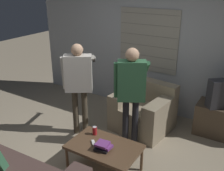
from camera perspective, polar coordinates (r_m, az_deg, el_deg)
ground_plane at (r=4.10m, az=-4.83°, el=-15.62°), size 16.00×16.00×0.00m
wall_back at (r=5.16m, az=8.10°, el=8.19°), size 5.20×0.08×2.55m
armchair_beige at (r=4.72m, az=6.96°, el=-5.47°), size 1.04×0.96×0.82m
coffee_table at (r=3.67m, az=-1.70°, el=-13.44°), size 0.97×0.62×0.41m
tv_stand at (r=4.85m, az=22.97°, el=-7.16°), size 0.88×0.46×0.55m
person_left_standing at (r=4.29m, az=-7.28°, el=1.47°), size 0.53×0.83×1.59m
person_right_standing at (r=3.91m, az=4.23°, el=-0.31°), size 0.53×0.77×1.62m
book_stack at (r=3.55m, az=-1.99°, el=-13.04°), size 0.23×0.20×0.10m
soda_can at (r=3.85m, az=-3.79°, el=-9.78°), size 0.07×0.07×0.13m
spare_remote at (r=3.68m, az=-4.05°, el=-12.38°), size 0.12×0.12×0.02m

